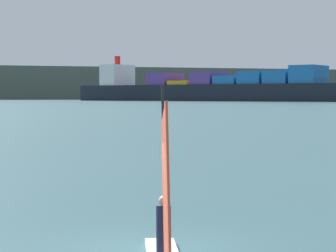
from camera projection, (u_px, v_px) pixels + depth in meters
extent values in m
cylinder|color=black|center=(164.00, 171.00, 14.80)|extent=(0.28, 1.35, 3.62)
cube|color=#E54C2D|center=(166.00, 189.00, 14.18)|extent=(0.46, 2.47, 3.53)
cylinder|color=black|center=(164.00, 209.00, 14.74)|extent=(0.28, 1.48, 0.04)
cylinder|color=#191E38|center=(164.00, 230.00, 15.06)|extent=(0.40, 0.56, 1.07)
sphere|color=tan|center=(164.00, 201.00, 15.03)|extent=(0.22, 0.22, 0.22)
cube|color=black|center=(206.00, 93.00, 447.00)|extent=(144.74, 159.27, 10.28)
cube|color=silver|center=(117.00, 75.00, 488.28)|extent=(25.79, 24.90, 14.18)
cylinder|color=red|center=(117.00, 61.00, 487.84)|extent=(4.00, 4.00, 6.00)
cube|color=#59388C|center=(165.00, 79.00, 465.06)|extent=(26.95, 26.30, 7.80)
cube|color=gold|center=(187.00, 83.00, 455.43)|extent=(26.95, 26.30, 2.60)
cube|color=#59388C|center=(209.00, 78.00, 445.57)|extent=(26.95, 26.30, 7.80)
cube|color=#1E66AD|center=(232.00, 80.00, 435.88)|extent=(26.95, 26.30, 5.20)
cube|color=#1E66AD|center=(257.00, 78.00, 426.08)|extent=(26.95, 26.30, 7.80)
cube|color=#1E66AD|center=(282.00, 77.00, 416.34)|extent=(26.95, 26.30, 7.80)
cube|color=#1E66AD|center=(309.00, 75.00, 406.54)|extent=(26.95, 26.30, 10.40)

